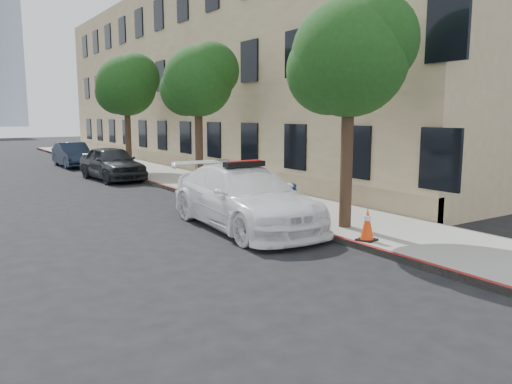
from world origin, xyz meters
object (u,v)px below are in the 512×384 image
object	(u,v)px
parked_car_far	(73,155)
fire_hydrant	(292,198)
police_car	(244,197)
traffic_cone	(367,224)
parked_car_mid	(112,163)

from	to	relation	value
parked_car_far	fire_hydrant	distance (m)	18.13
police_car	traffic_cone	xyz separation A→B (m)	(1.25, -3.15, -0.29)
police_car	parked_car_far	xyz separation A→B (m)	(0.00, 18.42, -0.12)
parked_car_mid	fire_hydrant	xyz separation A→B (m)	(1.74, -11.14, -0.20)
police_car	fire_hydrant	bearing A→B (deg)	14.91
parked_car_far	traffic_cone	bearing A→B (deg)	-87.30
police_car	traffic_cone	bearing A→B (deg)	-65.31
police_car	parked_car_far	world-z (taller)	police_car
police_car	traffic_cone	distance (m)	3.40
parked_car_mid	fire_hydrant	world-z (taller)	parked_car_mid
fire_hydrant	police_car	bearing A→B (deg)	-151.45
police_car	fire_hydrant	xyz separation A→B (m)	(1.84, 0.39, -0.24)
parked_car_mid	police_car	bearing A→B (deg)	-94.65
traffic_cone	parked_car_mid	bearing A→B (deg)	94.48
police_car	fire_hydrant	distance (m)	1.90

